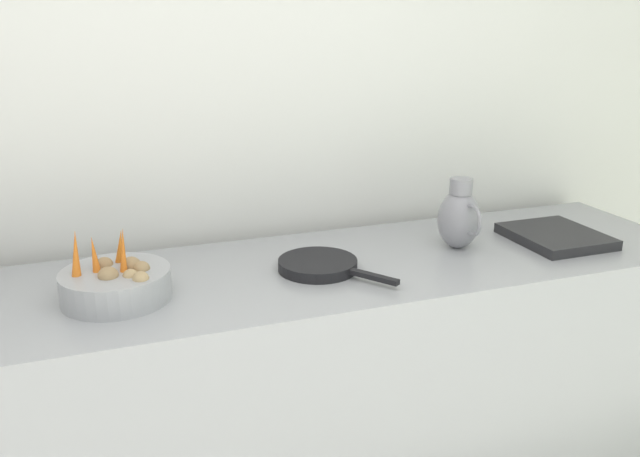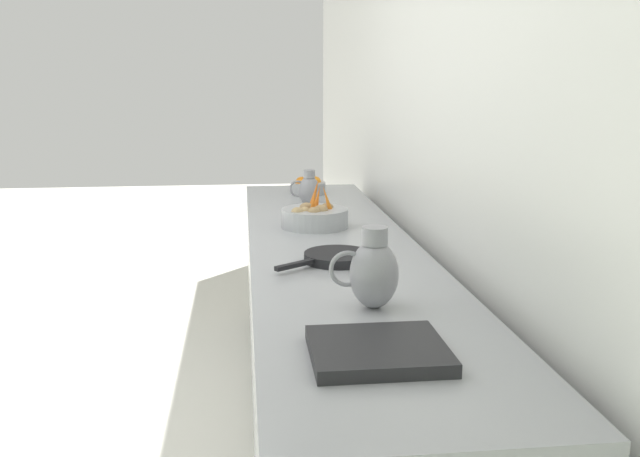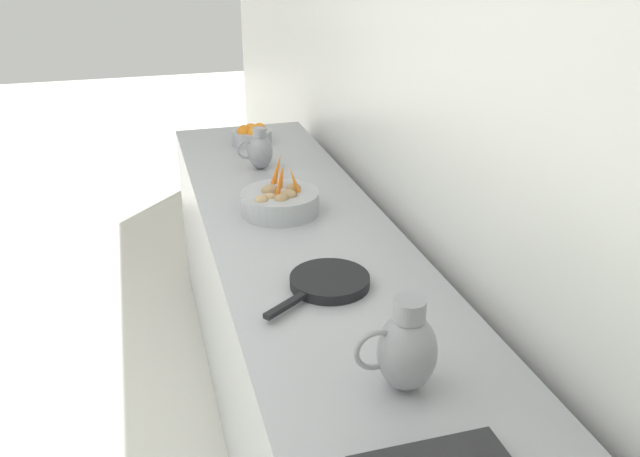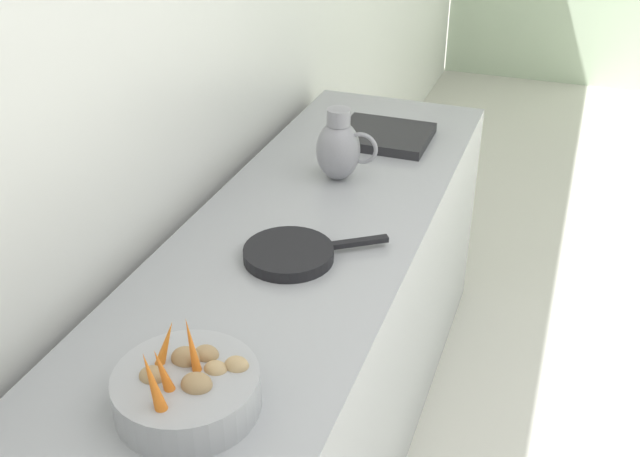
% 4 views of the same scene
% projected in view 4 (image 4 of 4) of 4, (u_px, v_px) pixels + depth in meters
% --- Properties ---
extents(tile_wall_left, '(0.10, 8.81, 3.00)m').
position_uv_depth(tile_wall_left, '(157.00, 24.00, 2.19)').
color(tile_wall_left, white).
rests_on(tile_wall_left, ground_plane).
extents(prep_counter, '(0.72, 3.31, 0.93)m').
position_uv_depth(prep_counter, '(249.00, 443.00, 2.16)').
color(prep_counter, '#9EA0A5').
rests_on(prep_counter, ground_plane).
extents(vegetable_colander, '(0.32, 0.32, 0.22)m').
position_uv_depth(vegetable_colander, '(187.00, 389.00, 1.60)').
color(vegetable_colander, '#9EA0A5').
rests_on(vegetable_colander, prep_counter).
extents(metal_pitcher_tall, '(0.21, 0.15, 0.25)m').
position_uv_depth(metal_pitcher_tall, '(339.00, 148.00, 2.54)').
color(metal_pitcher_tall, gray).
rests_on(metal_pitcher_tall, prep_counter).
extents(counter_sink_basin, '(0.34, 0.30, 0.04)m').
position_uv_depth(counter_sink_basin, '(385.00, 136.00, 2.88)').
color(counter_sink_basin, '#232326').
rests_on(counter_sink_basin, prep_counter).
extents(skillet_on_counter, '(0.38, 0.31, 0.03)m').
position_uv_depth(skillet_on_counter, '(291.00, 253.00, 2.14)').
color(skillet_on_counter, black).
rests_on(skillet_on_counter, prep_counter).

